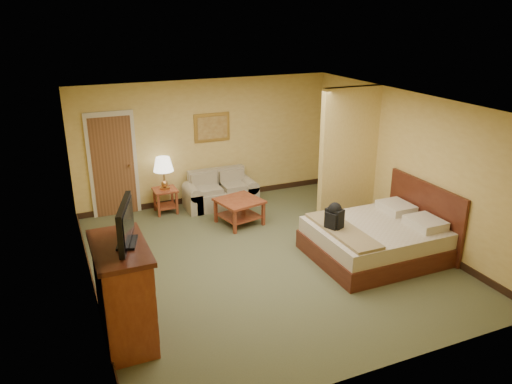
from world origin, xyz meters
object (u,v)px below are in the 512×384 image
coffee_table (239,207)px  bed (380,238)px  dresser (124,293)px  loveseat (220,195)px

coffee_table → bed: bed is taller
dresser → bed: bearing=8.0°
coffee_table → dresser: dresser is taller
coffee_table → bed: bearing=-52.4°
loveseat → coffee_table: 1.05m
coffee_table → bed: (1.67, -2.17, -0.04)m
bed → loveseat: bearing=117.8°
loveseat → dresser: bearing=-124.2°
dresser → bed: 4.34m
bed → coffee_table: bearing=127.6°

